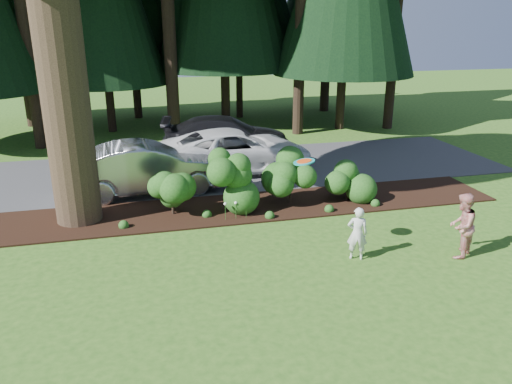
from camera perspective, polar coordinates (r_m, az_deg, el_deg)
The scene contains 11 objects.
ground at distance 12.17m, azimuth 1.39°, elevation -7.27°, with size 80.00×80.00×0.00m, color #295618.
mulch_bed at distance 15.06m, azimuth -1.84°, elevation -1.83°, with size 16.00×2.50×0.05m, color black.
driveway at distance 19.02m, azimuth -4.53°, elevation 2.60°, with size 22.00×6.00×0.03m, color #38383A.
shrub_row at distance 14.86m, azimuth 1.12°, elevation 1.09°, with size 6.53×1.60×1.61m.
lily_cluster at distance 14.05m, azimuth -2.33°, elevation -1.35°, with size 0.69×0.09×0.57m.
car_silver_wagon at distance 16.50m, azimuth -12.24°, elevation 2.69°, with size 1.76×5.04×1.66m, color #A7A7AB.
car_white_suv at distance 18.50m, azimuth -2.40°, elevation 4.76°, with size 2.62×5.69×1.58m, color silver.
car_dark_suv at distance 21.15m, azimuth -3.42°, elevation 6.52°, with size 2.16×5.32×1.54m, color black.
child at distance 11.98m, azimuth 11.51°, elevation -4.67°, with size 0.48×0.31×1.31m, color silver.
adult at distance 12.77m, azimuth 22.47°, elevation -3.58°, with size 0.77×0.60×1.59m, color red.
frisbee at distance 11.20m, azimuth 5.53°, elevation 3.48°, with size 0.49×0.49×0.12m.
Camera 1 is at (-2.89, -10.51, 5.41)m, focal length 35.00 mm.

